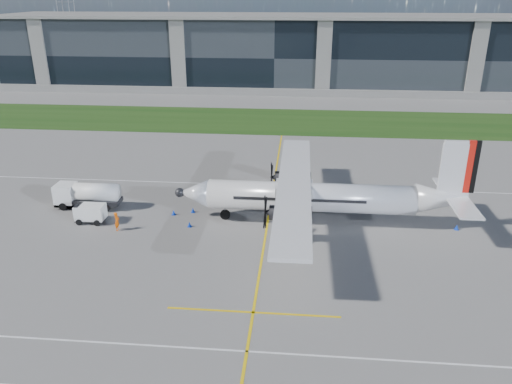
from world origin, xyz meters
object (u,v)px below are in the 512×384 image
(pylon_west, at_px, (66,6))
(safety_cone_nose_port, at_px, (189,224))
(safety_cone_stbdwing, at_px, (294,171))
(turboprop_aircraft, at_px, (322,181))
(baggage_tug, at_px, (91,213))
(safety_cone_tail, at_px, (457,227))
(ground_crew_person, at_px, (117,220))
(safety_cone_nose_stbd, at_px, (193,210))
(fuel_tanker_truck, at_px, (83,195))
(safety_cone_fwd, at_px, (174,212))

(pylon_west, bearing_deg, safety_cone_nose_port, -62.11)
(safety_cone_stbdwing, bearing_deg, safety_cone_nose_port, -120.75)
(turboprop_aircraft, xyz_separation_m, baggage_tug, (-21.70, -1.74, -3.36))
(safety_cone_tail, distance_m, safety_cone_stbdwing, 20.86)
(baggage_tug, bearing_deg, turboprop_aircraft, 4.59)
(ground_crew_person, bearing_deg, safety_cone_nose_stbd, -55.70)
(fuel_tanker_truck, height_order, safety_cone_stbdwing, fuel_tanker_truck)
(baggage_tug, xyz_separation_m, safety_cone_nose_port, (9.55, -0.19, -0.62))
(fuel_tanker_truck, relative_size, safety_cone_fwd, 13.75)
(turboprop_aircraft, height_order, fuel_tanker_truck, turboprop_aircraft)
(baggage_tug, bearing_deg, safety_cone_stbdwing, 39.50)
(safety_cone_nose_stbd, bearing_deg, safety_cone_stbdwing, 52.21)
(ground_crew_person, distance_m, safety_cone_stbdwing, 23.35)
(pylon_west, height_order, baggage_tug, pylon_west)
(pylon_west, relative_size, safety_cone_stbdwing, 60.00)
(pylon_west, distance_m, baggage_tug, 158.25)
(turboprop_aircraft, relative_size, baggage_tug, 9.71)
(safety_cone_stbdwing, bearing_deg, baggage_tug, -140.50)
(safety_cone_fwd, bearing_deg, baggage_tug, -162.75)
(turboprop_aircraft, height_order, ground_crew_person, turboprop_aircraft)
(baggage_tug, distance_m, safety_cone_nose_stbd, 9.71)
(fuel_tanker_truck, distance_m, safety_cone_fwd, 9.63)
(safety_cone_fwd, bearing_deg, ground_crew_person, -138.69)
(safety_cone_nose_port, height_order, safety_cone_fwd, same)
(turboprop_aircraft, distance_m, safety_cone_nose_stbd, 13.18)
(ground_crew_person, bearing_deg, pylon_west, 23.34)
(pylon_west, xyz_separation_m, safety_cone_nose_port, (75.79, -143.22, -14.75))
(safety_cone_nose_stbd, bearing_deg, fuel_tanker_truck, 178.31)
(turboprop_aircraft, bearing_deg, safety_cone_stbdwing, 101.10)
(turboprop_aircraft, bearing_deg, safety_cone_nose_port, -170.94)
(turboprop_aircraft, height_order, safety_cone_tail, turboprop_aircraft)
(fuel_tanker_truck, bearing_deg, safety_cone_nose_stbd, -1.69)
(pylon_west, xyz_separation_m, ground_crew_person, (69.35, -144.51, -13.98))
(baggage_tug, relative_size, safety_cone_nose_port, 5.81)
(fuel_tanker_truck, height_order, safety_cone_tail, fuel_tanker_truck)
(baggage_tug, bearing_deg, safety_cone_fwd, 17.25)
(safety_cone_nose_port, relative_size, safety_cone_tail, 1.00)
(baggage_tug, xyz_separation_m, ground_crew_person, (3.11, -1.48, 0.15))
(fuel_tanker_truck, relative_size, safety_cone_stbdwing, 13.75)
(safety_cone_nose_stbd, relative_size, safety_cone_tail, 1.00)
(baggage_tug, xyz_separation_m, safety_cone_tail, (34.25, 1.44, -0.62))
(ground_crew_person, relative_size, safety_cone_nose_port, 4.07)
(pylon_west, bearing_deg, safety_cone_stbdwing, -56.22)
(turboprop_aircraft, relative_size, ground_crew_person, 13.85)
(safety_cone_tail, distance_m, safety_cone_fwd, 26.84)
(safety_cone_nose_port, bearing_deg, ground_crew_person, -168.67)
(turboprop_aircraft, xyz_separation_m, safety_cone_nose_stbd, (-12.50, 1.29, -3.98))
(baggage_tug, relative_size, safety_cone_tail, 5.81)
(turboprop_aircraft, bearing_deg, ground_crew_person, -170.15)
(fuel_tanker_truck, height_order, safety_cone_nose_stbd, fuel_tanker_truck)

